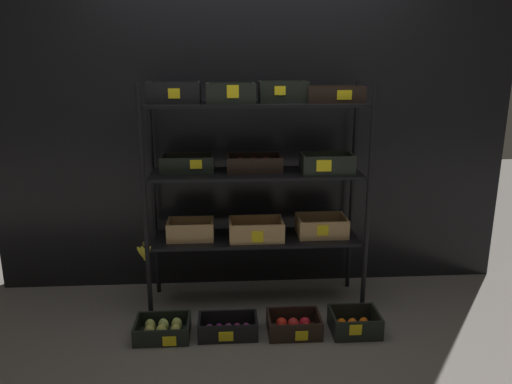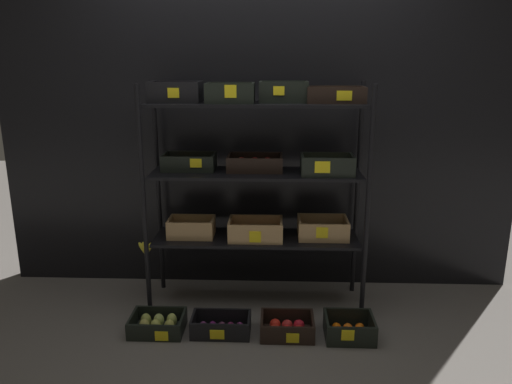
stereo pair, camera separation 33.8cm
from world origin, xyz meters
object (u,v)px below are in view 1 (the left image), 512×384
Objects in this scene: crate_ground_apple_red at (294,326)px; crate_ground_tangerine at (354,325)px; crate_ground_pear at (163,330)px; crate_ground_plum at (228,329)px; display_rack at (257,168)px.

crate_ground_apple_red is 0.39m from crate_ground_tangerine.
crate_ground_pear is 0.84m from crate_ground_apple_red.
crate_ground_tangerine reaches higher than crate_ground_plum.
crate_ground_apple_red is (0.84, -0.01, -0.00)m from crate_ground_pear.
crate_ground_pear is 1.01× the size of crate_ground_apple_red.
crate_ground_pear is at bearing 178.94° from crate_ground_tangerine.
display_rack reaches higher than crate_ground_plum.
crate_ground_apple_red is at bearing 177.91° from crate_ground_tangerine.
crate_ground_plum is at bearing -115.74° from display_rack.
crate_ground_tangerine reaches higher than crate_ground_apple_red.
crate_ground_plum is (0.41, -0.01, -0.01)m from crate_ground_pear.
display_rack is 4.61× the size of crate_ground_apple_red.
display_rack reaches higher than crate_ground_pear.
display_rack is at bearing 143.04° from crate_ground_tangerine.
crate_ground_pear is (-0.63, -0.43, -0.95)m from display_rack.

